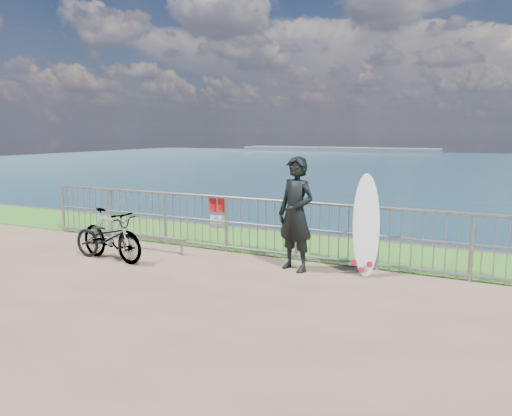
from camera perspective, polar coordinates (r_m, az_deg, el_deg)
The scene contains 8 objects.
grass_strip at distance 10.79m, azimuth 1.87°, elevation -3.98°, with size 120.00×120.00×0.00m, color #2F711F.
seascape at distance 161.81m, azimuth 9.28°, elevation 6.43°, with size 260.00×260.00×5.00m.
railing at distance 9.70m, azimuth -0.78°, elevation -1.99°, with size 10.06×0.10×1.13m.
surfer at distance 8.56m, azimuth 4.58°, elevation -0.71°, with size 0.72×0.47×1.97m, color black.
surfboard at distance 8.48m, azimuth 12.45°, elevation -2.34°, with size 0.55×0.52×1.71m.
bicycle_near at distance 9.70m, azimuth -16.55°, elevation -3.29°, with size 0.56×1.61×0.85m, color black.
bicycle_far at distance 9.64m, azimuth -16.24°, elevation -2.99°, with size 0.46×1.61×0.97m, color black.
bike_rack at distance 10.19m, azimuth -11.72°, elevation -3.39°, with size 1.59×0.05×0.34m.
Camera 1 is at (4.39, -6.86, 2.40)m, focal length 35.00 mm.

